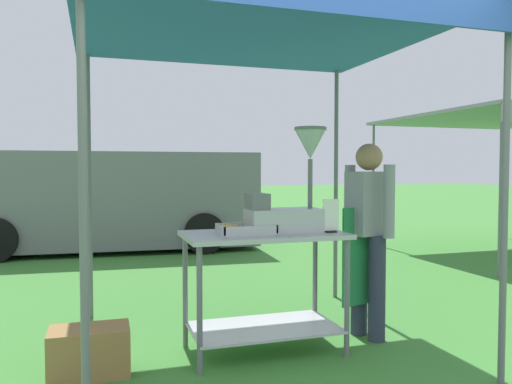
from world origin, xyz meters
TOP-DOWN VIEW (x-y plane):
  - ground_plane at (0.00, 6.00)m, footprint 70.00×70.00m
  - stall_canopy at (0.14, 1.43)m, footprint 2.75×2.58m
  - donut_cart at (0.14, 1.33)m, footprint 1.21×0.67m
  - donut_tray at (-0.01, 1.30)m, footprint 0.40×0.30m
  - donut_fryer at (0.34, 1.30)m, footprint 0.62×0.28m
  - menu_sign at (0.62, 1.17)m, footprint 0.13×0.05m
  - vendor at (1.06, 1.38)m, footprint 0.47×0.53m
  - supply_crate at (-1.13, 1.27)m, footprint 0.53×0.33m
  - van_grey at (-0.88, 6.97)m, footprint 5.24×2.33m
  - neighbour_tent at (5.36, 4.42)m, footprint 3.17×3.32m

SIDE VIEW (x-z plane):
  - ground_plane at x=0.00m, z-range 0.00..0.00m
  - supply_crate at x=-1.13m, z-range 0.00..0.33m
  - donut_cart at x=0.14m, z-range 0.19..1.10m
  - van_grey at x=-0.88m, z-range 0.03..1.72m
  - vendor at x=1.06m, z-range 0.10..1.71m
  - donut_tray at x=-0.01m, z-range 0.91..0.98m
  - menu_sign at x=0.62m, z-range 0.90..1.15m
  - donut_fryer at x=0.34m, z-range 0.80..1.60m
  - neighbour_tent at x=5.36m, z-range 1.07..3.35m
  - stall_canopy at x=0.14m, z-range 1.16..3.67m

